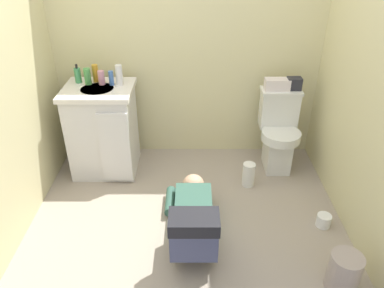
# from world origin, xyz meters

# --- Properties ---
(ground_plane) EXTENTS (2.94, 3.01, 0.04)m
(ground_plane) POSITION_xyz_m (0.00, 0.00, -0.02)
(ground_plane) COLOR #9F9180
(wall_back) EXTENTS (2.60, 0.08, 2.40)m
(wall_back) POSITION_xyz_m (0.00, 1.05, 1.20)
(wall_back) COLOR beige
(wall_back) RESTS_ON ground_plane
(wall_right) EXTENTS (0.08, 2.01, 2.40)m
(wall_right) POSITION_xyz_m (1.26, 0.00, 1.20)
(wall_right) COLOR beige
(wall_right) RESTS_ON ground_plane
(toilet) EXTENTS (0.36, 0.46, 0.75)m
(toilet) POSITION_xyz_m (0.84, 0.71, 0.37)
(toilet) COLOR silver
(toilet) RESTS_ON ground_plane
(vanity_cabinet) EXTENTS (0.60, 0.53, 0.82)m
(vanity_cabinet) POSITION_xyz_m (-0.76, 0.66, 0.42)
(vanity_cabinet) COLOR silver
(vanity_cabinet) RESTS_ON ground_plane
(faucet) EXTENTS (0.02, 0.02, 0.10)m
(faucet) POSITION_xyz_m (-0.77, 0.81, 0.87)
(faucet) COLOR silver
(faucet) RESTS_ON vanity_cabinet
(person_plumber) EXTENTS (0.39, 1.06, 0.52)m
(person_plumber) POSITION_xyz_m (0.05, -0.26, 0.18)
(person_plumber) COLOR #33594C
(person_plumber) RESTS_ON ground_plane
(tissue_box) EXTENTS (0.22, 0.11, 0.10)m
(tissue_box) POSITION_xyz_m (0.80, 0.80, 0.80)
(tissue_box) COLOR silver
(tissue_box) RESTS_ON toilet
(toiletry_bag) EXTENTS (0.12, 0.09, 0.11)m
(toiletry_bag) POSITION_xyz_m (0.95, 0.80, 0.81)
(toiletry_bag) COLOR #26262D
(toiletry_bag) RESTS_ON toilet
(soap_dispenser) EXTENTS (0.06, 0.06, 0.17)m
(soap_dispenser) POSITION_xyz_m (-0.96, 0.79, 0.89)
(soap_dispenser) COLOR #44965E
(soap_dispenser) RESTS_ON vanity_cabinet
(bottle_green) EXTENTS (0.06, 0.06, 0.14)m
(bottle_green) POSITION_xyz_m (-0.86, 0.75, 0.89)
(bottle_green) COLOR #4C9C4D
(bottle_green) RESTS_ON vanity_cabinet
(bottle_amber) EXTENTS (0.05, 0.05, 0.15)m
(bottle_amber) POSITION_xyz_m (-0.80, 0.81, 0.90)
(bottle_amber) COLOR gold
(bottle_amber) RESTS_ON vanity_cabinet
(bottle_pink) EXTENTS (0.06, 0.06, 0.12)m
(bottle_pink) POSITION_xyz_m (-0.74, 0.74, 0.88)
(bottle_pink) COLOR pink
(bottle_pink) RESTS_ON vanity_cabinet
(bottle_blue) EXTENTS (0.04, 0.04, 0.13)m
(bottle_blue) POSITION_xyz_m (-0.65, 0.73, 0.88)
(bottle_blue) COLOR #416CB5
(bottle_blue) RESTS_ON vanity_cabinet
(bottle_white) EXTENTS (0.06, 0.06, 0.18)m
(bottle_white) POSITION_xyz_m (-0.58, 0.73, 0.91)
(bottle_white) COLOR silver
(bottle_white) RESTS_ON vanity_cabinet
(trash_can) EXTENTS (0.20, 0.20, 0.27)m
(trash_can) POSITION_xyz_m (1.00, -0.71, 0.13)
(trash_can) COLOR #A2928A
(trash_can) RESTS_ON ground_plane
(paper_towel_roll) EXTENTS (0.11, 0.11, 0.22)m
(paper_towel_roll) POSITION_xyz_m (0.54, 0.39, 0.11)
(paper_towel_roll) COLOR white
(paper_towel_roll) RESTS_ON ground_plane
(toilet_paper_roll) EXTENTS (0.11, 0.11, 0.10)m
(toilet_paper_roll) POSITION_xyz_m (1.06, -0.14, 0.05)
(toilet_paper_roll) COLOR white
(toilet_paper_roll) RESTS_ON ground_plane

